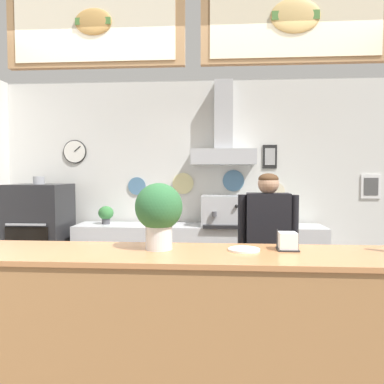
# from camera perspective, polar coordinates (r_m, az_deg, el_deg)

# --- Properties ---
(back_wall_assembly) EXTENTS (5.69, 2.84, 2.83)m
(back_wall_assembly) POSITION_cam_1_polar(r_m,az_deg,el_deg) (4.92, 2.24, 2.33)
(back_wall_assembly) COLOR gray
(back_wall_assembly) RESTS_ON ground_plane
(service_counter) EXTENTS (5.08, 0.60, 1.10)m
(service_counter) POSITION_cam_1_polar(r_m,az_deg,el_deg) (2.43, -0.22, -22.02)
(service_counter) COLOR #B77F4C
(service_counter) RESTS_ON ground_plane
(back_prep_counter) EXTENTS (3.18, 0.53, 0.90)m
(back_prep_counter) POSITION_cam_1_polar(r_m,az_deg,el_deg) (4.86, 1.01, -10.48)
(back_prep_counter) COLOR silver
(back_prep_counter) RESTS_ON ground_plane
(pizza_oven) EXTENTS (0.70, 0.68, 1.53)m
(pizza_oven) POSITION_cam_1_polar(r_m,az_deg,el_deg) (5.19, -22.35, -6.76)
(pizza_oven) COLOR #232326
(pizza_oven) RESTS_ON ground_plane
(shop_worker) EXTENTS (0.55, 0.24, 1.57)m
(shop_worker) POSITION_cam_1_polar(r_m,az_deg,el_deg) (3.54, 11.56, -8.93)
(shop_worker) COLOR #232328
(shop_worker) RESTS_ON ground_plane
(espresso_machine) EXTENTS (0.54, 0.49, 0.38)m
(espresso_machine) POSITION_cam_1_polar(r_m,az_deg,el_deg) (4.72, 4.77, -2.93)
(espresso_machine) COLOR #B7BABF
(espresso_machine) RESTS_ON back_prep_counter
(potted_thyme) EXTENTS (0.20, 0.20, 0.24)m
(potted_thyme) POSITION_cam_1_polar(r_m,az_deg,el_deg) (5.00, -13.10, -3.28)
(potted_thyme) COLOR #4C4C51
(potted_thyme) RESTS_ON back_prep_counter
(potted_basil) EXTENTS (0.24, 0.24, 0.28)m
(potted_basil) POSITION_cam_1_polar(r_m,az_deg,el_deg) (4.84, 12.99, -3.24)
(potted_basil) COLOR #4C4C51
(potted_basil) RESTS_ON back_prep_counter
(condiment_plate) EXTENTS (0.19, 0.19, 0.01)m
(condiment_plate) POSITION_cam_1_polar(r_m,az_deg,el_deg) (2.32, 8.02, -8.75)
(condiment_plate) COLOR white
(condiment_plate) RESTS_ON service_counter
(basil_vase) EXTENTS (0.30, 0.30, 0.41)m
(basil_vase) POSITION_cam_1_polar(r_m,az_deg,el_deg) (2.31, -5.12, -3.15)
(basil_vase) COLOR silver
(basil_vase) RESTS_ON service_counter
(napkin_holder) EXTENTS (0.13, 0.13, 0.13)m
(napkin_holder) POSITION_cam_1_polar(r_m,az_deg,el_deg) (2.37, 14.49, -7.44)
(napkin_holder) COLOR #262628
(napkin_holder) RESTS_ON service_counter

